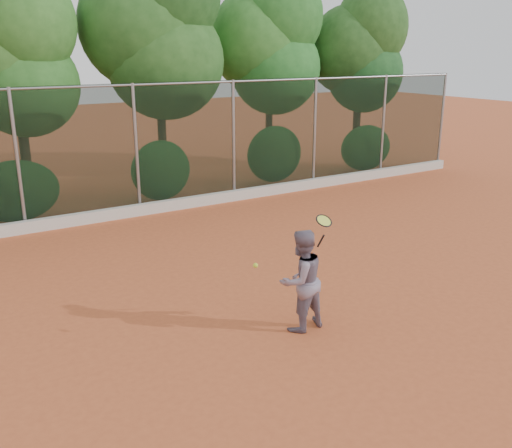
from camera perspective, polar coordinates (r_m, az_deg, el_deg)
ground at (r=10.19m, az=3.03°, el=-8.15°), size 80.00×80.00×0.00m
concrete_curb at (r=15.85m, az=-11.29°, el=1.45°), size 24.00×0.20×0.30m
tennis_player at (r=9.09m, az=4.52°, el=-5.64°), size 0.87×0.70×1.67m
chainlink_fence at (r=15.66m, az=-11.89°, el=7.63°), size 24.09×0.09×3.50m
foliage_backdrop at (r=17.17m, az=-16.66°, el=16.64°), size 23.70×3.63×7.55m
tennis_racket at (r=8.92m, az=6.77°, el=0.09°), size 0.27×0.26×0.55m
tennis_ball_in_flight at (r=8.37m, az=-0.05°, el=-4.16°), size 0.07×0.07×0.07m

